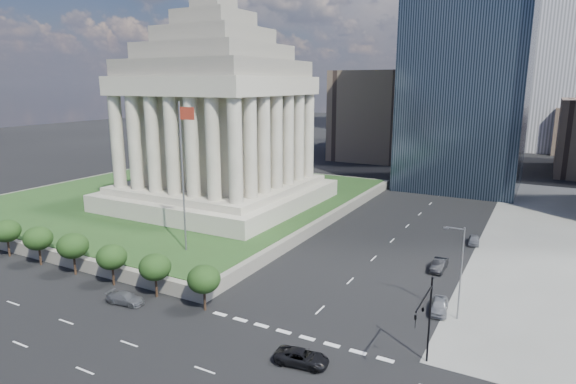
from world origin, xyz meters
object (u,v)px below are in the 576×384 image
Objects in this scene: parked_sedan_near at (439,306)px; suv_grey at (126,298)px; war_memorial at (217,99)px; flagpole at (183,169)px; traffic_signal_ne at (426,316)px; pickup_truck at (302,357)px; street_lamp_north at (460,268)px; parked_sedan_far at (474,240)px; parked_sedan_mid at (439,265)px.

suv_grey is at bearing -161.99° from parked_sedan_near.
war_memorial is 28.16m from flagpole.
pickup_truck is (-9.54, -3.90, -4.58)m from traffic_signal_ne.
suv_grey is (-33.12, -14.00, -5.01)m from street_lamp_north.
war_memorial is 8.95× the size of parked_sedan_near.
traffic_signal_ne is 11.34m from street_lamp_north.
street_lamp_north reaches higher than parked_sedan_far.
war_memorial is at bearing 143.58° from traffic_signal_ne.
parked_sedan_mid is (28.79, 26.85, 0.10)m from suv_grey.
traffic_signal_ne is 1.84× the size of parked_sedan_near.
parked_sedan_far is (8.54, 41.42, 0.00)m from pickup_truck.
flagpole is at bearing -63.11° from war_memorial.
traffic_signal_ne is at bearing -92.90° from suv_grey.
flagpole is 36.69m from traffic_signal_ne.
street_lamp_north is 36.30m from suv_grey.
war_memorial is 60.00m from traffic_signal_ne.
flagpole is 2.50× the size of traffic_signal_ne.
suv_grey is at bearing -175.23° from traffic_signal_ne.
parked_sedan_far is (0.00, 25.50, -0.07)m from parked_sedan_near.
parked_sedan_mid is at bearing -13.28° from war_memorial.
pickup_truck is at bearing -107.74° from parked_sedan_far.
parked_sedan_near is (8.54, 15.92, 0.07)m from pickup_truck.
parked_sedan_mid is 13.58m from parked_sedan_far.
street_lamp_north is at bearing -25.92° from war_memorial.
suv_grey is 34.57m from parked_sedan_near.
traffic_signal_ne is at bearing -36.42° from war_memorial.
parked_sedan_mid is 1.15× the size of parked_sedan_far.
parked_sedan_near is 0.96× the size of parked_sedan_mid.
suv_grey is at bearing 78.58° from pickup_truck.
traffic_signal_ne is 37.80m from parked_sedan_far.
street_lamp_north is (0.83, 11.30, 0.41)m from traffic_signal_ne.
parked_sedan_far is at bearing -20.04° from pickup_truck.
flagpole is 2.00× the size of street_lamp_north.
parked_sedan_far is at bearing -45.56° from suv_grey.
suv_grey is 39.37m from parked_sedan_mid.
suv_grey is at bearing -157.08° from street_lamp_north.
pickup_truck is 28.71m from parked_sedan_mid.
flagpole reaches higher than traffic_signal_ne.
parked_sedan_near reaches higher than suv_grey.
traffic_signal_ne is 1.76× the size of parked_sedan_mid.
pickup_truck is 1.11× the size of parked_sedan_near.
street_lamp_north is at bearing 85.81° from traffic_signal_ne.
flagpole is 35.99m from parked_sedan_mid.
street_lamp_north is (47.33, -23.00, -15.74)m from war_memorial.
parked_sedan_far is (33.33, 27.21, -12.44)m from flagpole.
parked_sedan_far is at bearing 39.23° from flagpole.
street_lamp_north reaches higher than traffic_signal_ne.
parked_sedan_near reaches higher than parked_sedan_far.
flagpole is 35.95m from street_lamp_north.
street_lamp_north is 5.30m from parked_sedan_near.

